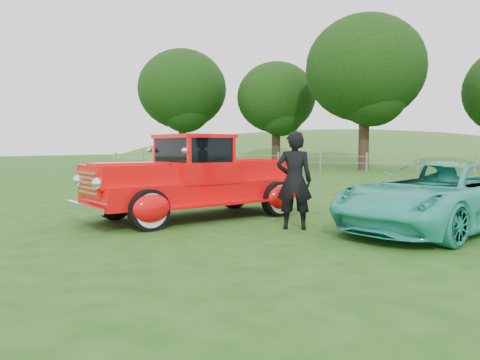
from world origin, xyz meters
The scene contains 9 objects.
ground centered at (0.00, 0.00, 0.00)m, with size 140.00×140.00×0.00m, color #1D4512.
distant_hills centered at (-4.08, 59.46, -4.55)m, with size 116.00×60.00×18.00m.
fence_line centered at (0.00, 22.00, 0.60)m, with size 48.00×0.12×1.20m.
tree_far_west centered at (-20.00, 26.00, 6.49)m, with size 7.60×7.60×9.93m.
tree_mid_west centered at (-12.00, 28.00, 5.55)m, with size 6.40×6.40×8.46m.
tree_near_west centered at (-4.00, 25.00, 6.80)m, with size 8.00×8.00×10.42m.
red_pickup centered at (-1.30, 1.27, 0.80)m, with size 3.61×5.27×1.78m.
teal_sedan centered at (3.37, 2.18, 0.62)m, with size 2.07×4.49×1.25m, color #2CB39D.
man centered at (1.07, 1.02, 0.90)m, with size 0.66×0.43×1.80m, color black.
Camera 1 is at (4.44, -6.92, 1.51)m, focal length 35.00 mm.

